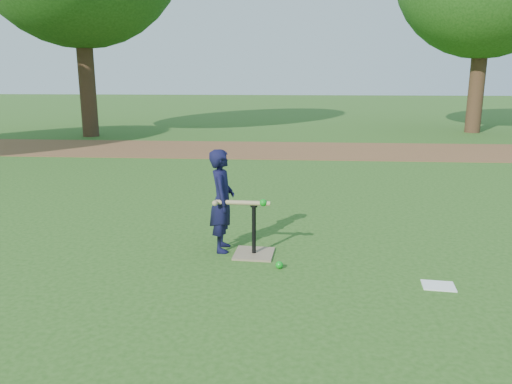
{
  "coord_description": "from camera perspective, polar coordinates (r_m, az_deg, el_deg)",
  "views": [
    {
      "loc": [
        0.47,
        -5.46,
        1.99
      ],
      "look_at": [
        0.05,
        0.09,
        0.65
      ],
      "focal_mm": 35.0,
      "sensor_mm": 36.0,
      "label": 1
    }
  ],
  "objects": [
    {
      "name": "dirt_strip",
      "position": [
        13.12,
        2.28,
        4.83
      ],
      "size": [
        24.0,
        3.0,
        0.01
      ],
      "primitive_type": "cube",
      "color": "brown",
      "rests_on": "ground"
    },
    {
      "name": "child",
      "position": [
        5.62,
        -3.91,
        -0.99
      ],
      "size": [
        0.31,
        0.45,
        1.17
      ],
      "primitive_type": "imported",
      "rotation": [
        0.0,
        0.0,
        1.66
      ],
      "color": "black",
      "rests_on": "ground"
    },
    {
      "name": "swing_action",
      "position": [
        5.43,
        -1.37,
        -1.24
      ],
      "size": [
        0.63,
        0.11,
        0.08
      ],
      "color": "tan",
      "rests_on": "ground"
    },
    {
      "name": "clipboard",
      "position": [
        5.14,
        20.13,
        -10.03
      ],
      "size": [
        0.32,
        0.26,
        0.01
      ],
      "primitive_type": "cube",
      "rotation": [
        0.0,
        0.0,
        -0.11
      ],
      "color": "white",
      "rests_on": "ground"
    },
    {
      "name": "batting_tee",
      "position": [
        5.59,
        -0.24,
        -6.11
      ],
      "size": [
        0.46,
        0.46,
        0.61
      ],
      "color": "#8F785A",
      "rests_on": "ground"
    },
    {
      "name": "ground",
      "position": [
        5.83,
        -0.53,
        -6.43
      ],
      "size": [
        80.0,
        80.0,
        0.0
      ],
      "primitive_type": "plane",
      "color": "#285116",
      "rests_on": "ground"
    },
    {
      "name": "wiffle_ball_ground",
      "position": [
        5.24,
        2.67,
        -8.32
      ],
      "size": [
        0.08,
        0.08,
        0.08
      ],
      "primitive_type": "sphere",
      "color": "#0D9518",
      "rests_on": "ground"
    }
  ]
}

